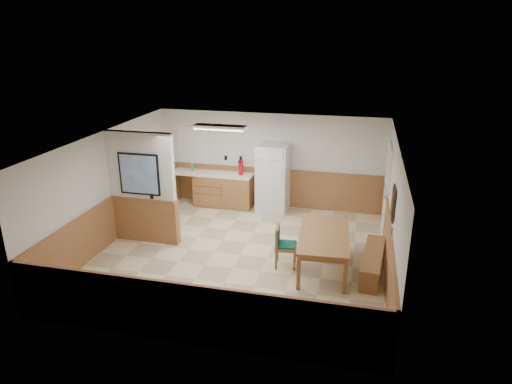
% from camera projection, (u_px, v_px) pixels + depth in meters
% --- Properties ---
extents(ground, '(6.00, 6.00, 0.00)m').
position_uv_depth(ground, '(240.00, 255.00, 9.69)').
color(ground, beige).
rests_on(ground, ground).
extents(ceiling, '(6.00, 6.00, 0.02)m').
position_uv_depth(ceiling, '(239.00, 140.00, 8.84)').
color(ceiling, silver).
rests_on(ceiling, back_wall).
extents(back_wall, '(6.00, 0.02, 2.50)m').
position_uv_depth(back_wall, '(270.00, 161.00, 12.01)').
color(back_wall, silver).
rests_on(back_wall, ground).
extents(right_wall, '(0.02, 6.00, 2.50)m').
position_uv_depth(right_wall, '(393.00, 213.00, 8.62)').
color(right_wall, silver).
rests_on(right_wall, ground).
extents(left_wall, '(0.02, 6.00, 2.50)m').
position_uv_depth(left_wall, '(107.00, 189.00, 9.91)').
color(left_wall, silver).
rests_on(left_wall, ground).
extents(wainscot_back, '(6.00, 0.04, 1.00)m').
position_uv_depth(wainscot_back, '(269.00, 188.00, 12.25)').
color(wainscot_back, '#995C3D').
rests_on(wainscot_back, ground).
extents(wainscot_right, '(0.04, 6.00, 1.00)m').
position_uv_depth(wainscot_right, '(388.00, 248.00, 8.87)').
color(wainscot_right, '#995C3D').
rests_on(wainscot_right, ground).
extents(wainscot_left, '(0.04, 6.00, 1.00)m').
position_uv_depth(wainscot_left, '(111.00, 220.00, 10.16)').
color(wainscot_left, '#995C3D').
rests_on(wainscot_left, ground).
extents(partition_wall, '(1.50, 0.20, 2.50)m').
position_uv_depth(partition_wall, '(143.00, 189.00, 9.94)').
color(partition_wall, silver).
rests_on(partition_wall, ground).
extents(kitchen_counter, '(2.20, 0.61, 1.00)m').
position_uv_depth(kitchen_counter, '(223.00, 189.00, 12.25)').
color(kitchen_counter, '#A6693A').
rests_on(kitchen_counter, ground).
extents(exterior_door, '(0.07, 1.02, 2.15)m').
position_uv_depth(exterior_door, '(386.00, 190.00, 10.43)').
color(exterior_door, white).
rests_on(exterior_door, ground).
extents(kitchen_window, '(0.80, 0.04, 1.00)m').
position_uv_depth(kitchen_window, '(194.00, 145.00, 12.34)').
color(kitchen_window, white).
rests_on(kitchen_window, back_wall).
extents(wall_painting, '(0.04, 0.50, 0.60)m').
position_uv_depth(wall_painting, '(393.00, 203.00, 8.25)').
color(wall_painting, '#322114').
rests_on(wall_painting, right_wall).
extents(fluorescent_fixture, '(1.20, 0.30, 0.09)m').
position_uv_depth(fluorescent_fixture, '(220.00, 127.00, 10.22)').
color(fluorescent_fixture, white).
rests_on(fluorescent_fixture, ceiling).
extents(refrigerator, '(0.82, 0.74, 1.78)m').
position_uv_depth(refrigerator, '(273.00, 178.00, 11.76)').
color(refrigerator, white).
rests_on(refrigerator, ground).
extents(dining_table, '(1.07, 1.96, 0.75)m').
position_uv_depth(dining_table, '(324.00, 238.00, 8.94)').
color(dining_table, brown).
rests_on(dining_table, ground).
extents(dining_bench, '(0.52, 1.68, 0.45)m').
position_uv_depth(dining_bench, '(373.00, 257.00, 8.85)').
color(dining_bench, brown).
rests_on(dining_bench, ground).
extents(dining_chair, '(0.62, 0.46, 0.85)m').
position_uv_depth(dining_chair, '(282.00, 243.00, 9.10)').
color(dining_chair, brown).
rests_on(dining_chair, ground).
extents(fire_extinguisher, '(0.16, 0.16, 0.50)m').
position_uv_depth(fire_extinguisher, '(241.00, 167.00, 11.92)').
color(fire_extinguisher, red).
rests_on(fire_extinguisher, kitchen_counter).
extents(soap_bottle, '(0.07, 0.07, 0.19)m').
position_uv_depth(soap_bottle, '(192.00, 168.00, 12.25)').
color(soap_bottle, green).
rests_on(soap_bottle, kitchen_counter).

